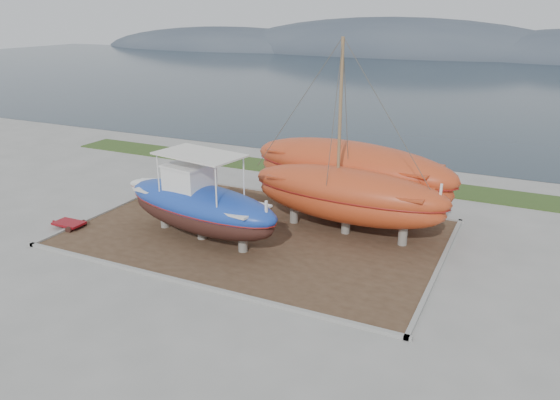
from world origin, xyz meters
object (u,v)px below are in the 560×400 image
at_px(white_dinghy, 162,190).
at_px(orange_sailboat, 349,141).
at_px(blue_caique, 200,197).
at_px(red_trailer, 69,225).
at_px(orange_bare_hull, 350,179).

xyz_separation_m(white_dinghy, orange_sailboat, (11.51, -0.02, 4.18)).
xyz_separation_m(blue_caique, orange_sailboat, (6.20, 3.78, 2.62)).
distance_m(orange_sailboat, red_trailer, 15.16).
height_order(orange_sailboat, red_trailer, orange_sailboat).
bearing_deg(orange_sailboat, white_dinghy, -176.28).
relative_size(white_dinghy, red_trailer, 1.78).
height_order(orange_sailboat, orange_bare_hull, orange_sailboat).
bearing_deg(orange_bare_hull, red_trailer, -136.94).
bearing_deg(red_trailer, white_dinghy, 71.77).
distance_m(white_dinghy, red_trailer, 5.86).
distance_m(white_dinghy, orange_bare_hull, 11.15).
distance_m(orange_bare_hull, red_trailer, 15.14).
xyz_separation_m(blue_caique, orange_bare_hull, (5.41, 6.54, -0.21)).
height_order(white_dinghy, orange_bare_hull, orange_bare_hull).
height_order(blue_caique, white_dinghy, blue_caique).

